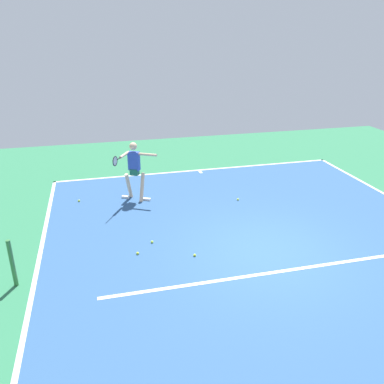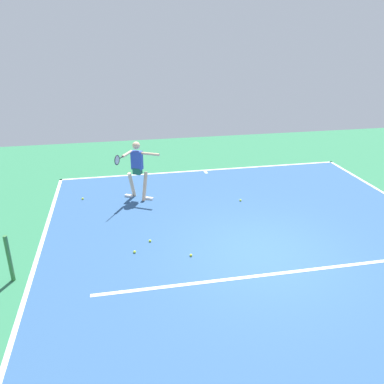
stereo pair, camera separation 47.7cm
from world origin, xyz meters
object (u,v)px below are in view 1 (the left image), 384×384
(net_post, at_px, (12,263))
(tennis_ball_near_player, at_px, (195,255))
(tennis_player, at_px, (134,167))
(tennis_ball_by_baseline, at_px, (138,253))
(tennis_ball_centre_court, at_px, (152,242))
(tennis_ball_near_service_line, at_px, (79,201))
(tennis_ball_by_sideline, at_px, (238,199))

(net_post, relative_size, tennis_ball_near_player, 16.21)
(tennis_player, relative_size, tennis_ball_near_player, 28.28)
(tennis_ball_by_baseline, distance_m, tennis_ball_centre_court, 0.62)
(tennis_ball_centre_court, height_order, tennis_ball_near_service_line, same)
(tennis_ball_near_service_line, bearing_deg, tennis_ball_by_baseline, 111.35)
(tennis_ball_centre_court, relative_size, tennis_ball_near_service_line, 1.00)
(tennis_ball_near_player, xyz_separation_m, tennis_ball_by_baseline, (1.30, -0.41, 0.00))
(net_post, height_order, tennis_ball_by_sideline, net_post)
(tennis_ball_by_baseline, xyz_separation_m, tennis_ball_near_service_line, (1.40, -3.59, 0.00))
(tennis_player, bearing_deg, tennis_ball_near_service_line, 20.41)
(tennis_player, height_order, tennis_ball_centre_court, tennis_player)
(tennis_player, xyz_separation_m, tennis_ball_by_sideline, (-3.11, 0.84, -1.05))
(tennis_ball_centre_court, relative_size, tennis_ball_by_sideline, 1.00)
(tennis_ball_near_player, distance_m, tennis_ball_by_sideline, 3.61)
(tennis_ball_near_player, height_order, tennis_ball_by_sideline, same)
(net_post, xyz_separation_m, tennis_ball_near_service_line, (-1.21, -4.20, -0.50))
(tennis_ball_by_baseline, bearing_deg, tennis_ball_by_sideline, -144.20)
(tennis_ball_centre_court, bearing_deg, tennis_player, -88.45)
(tennis_ball_near_service_line, bearing_deg, tennis_player, 171.46)
(tennis_ball_by_baseline, height_order, tennis_ball_by_sideline, same)
(tennis_ball_by_sideline, distance_m, tennis_ball_near_service_line, 4.98)
(tennis_ball_by_baseline, bearing_deg, tennis_ball_centre_court, -132.05)
(tennis_player, bearing_deg, tennis_ball_by_sideline, -166.13)
(net_post, bearing_deg, tennis_ball_centre_court, -160.52)
(tennis_ball_by_baseline, height_order, tennis_ball_near_service_line, same)
(tennis_ball_centre_court, xyz_separation_m, tennis_ball_near_service_line, (1.82, -3.12, 0.00))
(tennis_ball_by_baseline, bearing_deg, net_post, 13.12)
(tennis_ball_near_player, bearing_deg, net_post, 2.87)
(tennis_ball_by_sideline, bearing_deg, tennis_ball_near_player, 53.44)
(tennis_player, height_order, tennis_ball_near_player, tennis_player)
(tennis_ball_by_baseline, relative_size, tennis_ball_centre_court, 1.00)
(tennis_ball_by_sideline, bearing_deg, net_post, 27.05)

